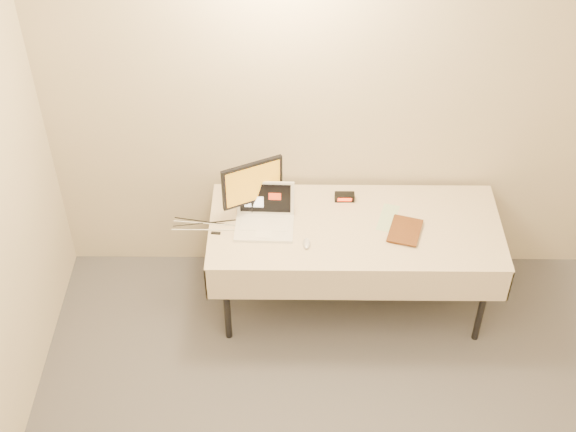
{
  "coord_description": "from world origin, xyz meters",
  "views": [
    {
      "loc": [
        -0.39,
        -1.72,
        4.15
      ],
      "look_at": [
        -0.43,
        1.99,
        0.86
      ],
      "focal_mm": 50.0,
      "sensor_mm": 36.0,
      "label": 1
    }
  ],
  "objects_px": {
    "book": "(392,214)",
    "laptop": "(265,215)",
    "monitor": "(252,185)",
    "table": "(355,232)"
  },
  "relations": [
    {
      "from": "laptop",
      "to": "monitor",
      "type": "xyz_separation_m",
      "value": [
        -0.08,
        0.08,
        0.18
      ]
    },
    {
      "from": "laptop",
      "to": "monitor",
      "type": "relative_size",
      "value": 0.91
    },
    {
      "from": "book",
      "to": "laptop",
      "type": "bearing_deg",
      "value": -167.37
    },
    {
      "from": "table",
      "to": "monitor",
      "type": "xyz_separation_m",
      "value": [
        -0.65,
        0.1,
        0.3
      ]
    },
    {
      "from": "laptop",
      "to": "book",
      "type": "height_order",
      "value": "laptop"
    },
    {
      "from": "book",
      "to": "monitor",
      "type": "bearing_deg",
      "value": -172.25
    },
    {
      "from": "monitor",
      "to": "book",
      "type": "relative_size",
      "value": 1.63
    },
    {
      "from": "monitor",
      "to": "book",
      "type": "distance_m",
      "value": 0.88
    },
    {
      "from": "table",
      "to": "book",
      "type": "bearing_deg",
      "value": -9.98
    },
    {
      "from": "table",
      "to": "book",
      "type": "xyz_separation_m",
      "value": [
        0.21,
        -0.04,
        0.19
      ]
    }
  ]
}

